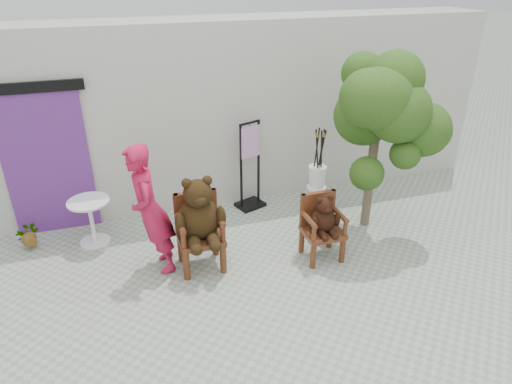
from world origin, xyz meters
TOP-DOWN VIEW (x-y plane):
  - ground_plane at (0.00, 0.00)m, footprint 60.00×60.00m
  - back_wall at (0.00, 3.10)m, footprint 9.00×1.00m
  - doorway at (-3.00, 2.58)m, footprint 1.40×0.11m
  - chair_big at (-1.08, 0.91)m, footprint 0.67×0.71m
  - chair_small at (0.58, 0.62)m, footprint 0.53×0.52m
  - person at (-1.69, 1.05)m, footprint 0.45×0.67m
  - cafe_table at (-2.49, 1.98)m, footprint 0.60×0.60m
  - display_stand at (0.06, 2.35)m, footprint 0.54×0.48m
  - stool_bucket at (1.06, 1.86)m, footprint 0.32×0.32m
  - tree at (1.61, 1.02)m, footprint 1.64×1.52m
  - potted_plant at (-3.40, 2.17)m, footprint 0.40×0.38m

SIDE VIEW (x-z plane):
  - ground_plane at x=0.00m, z-range 0.00..0.00m
  - potted_plant at x=-3.40m, z-range 0.00..0.36m
  - cafe_table at x=-2.49m, z-range 0.09..0.79m
  - chair_small at x=0.58m, z-range 0.09..1.07m
  - display_stand at x=0.06m, z-range -0.17..1.34m
  - stool_bucket at x=1.06m, z-range -0.08..1.37m
  - chair_big at x=-1.08m, z-range 0.08..1.44m
  - person at x=-1.69m, z-range 0.00..1.81m
  - doorway at x=-3.00m, z-range 0.00..2.33m
  - back_wall at x=0.00m, z-range 0.00..3.00m
  - tree at x=1.61m, z-range 0.60..3.35m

